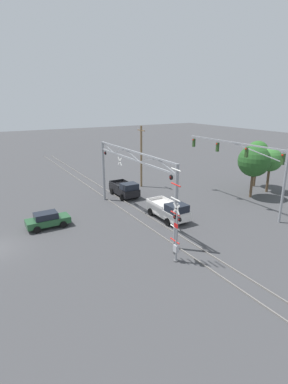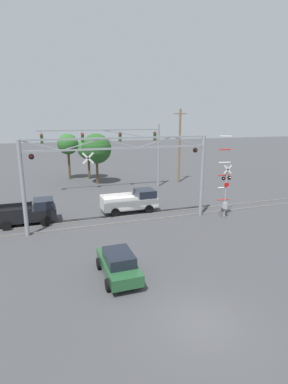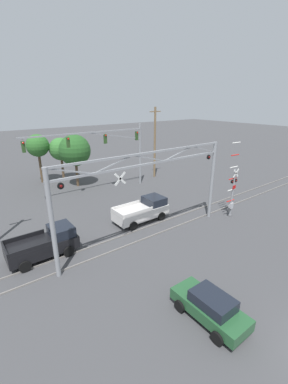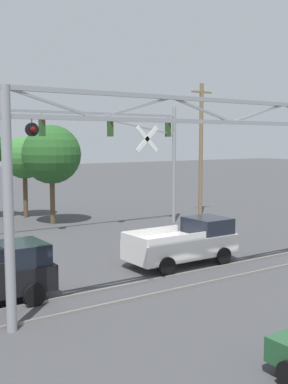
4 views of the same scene
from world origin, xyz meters
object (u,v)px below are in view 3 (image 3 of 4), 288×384
pickup_truck_following (46,243)px  background_tree_far_left_verge (75,151)px  traffic_signal_span (111,145)px  background_tree_beyond_span (61,149)px  background_tree_far_right_verge (38,146)px  utility_pole_right (155,142)px  crossing_gantry (149,184)px  crossing_signal_mast (232,192)px  pickup_truck_lead (143,210)px  sedan_waiting (210,306)px

pickup_truck_following → background_tree_far_left_verge: bearing=58.7°
traffic_signal_span → background_tree_beyond_span: (-3.34, 7.53, -1.27)m
background_tree_far_left_verge → background_tree_far_right_verge: bearing=125.9°
utility_pole_right → background_tree_beyond_span: bearing=150.1°
background_tree_far_left_verge → crossing_gantry: bearing=-93.7°
crossing_gantry → crossing_signal_mast: crossing_signal_mast is taller
crossing_gantry → traffic_signal_span: size_ratio=1.03×
crossing_gantry → background_tree_far_left_verge: 15.91m
utility_pole_right → background_tree_beyond_span: (-10.84, 6.22, -0.68)m
background_tree_beyond_span → traffic_signal_span: bearing=-66.1°
background_tree_far_left_verge → crossing_signal_mast: bearing=-65.5°
background_tree_beyond_span → background_tree_far_right_verge: (-2.63, 0.69, 0.61)m
crossing_signal_mast → traffic_signal_span: size_ratio=0.50×
crossing_signal_mast → pickup_truck_following: bearing=166.4°
crossing_gantry → traffic_signal_span: bearing=72.1°
crossing_signal_mast → pickup_truck_following: crossing_signal_mast is taller
traffic_signal_span → background_tree_beyond_span: 8.33m
crossing_gantry → pickup_truck_lead: crossing_gantry is taller
sedan_waiting → utility_pole_right: size_ratio=0.42×
utility_pole_right → background_tree_beyond_span: size_ratio=1.66×
crossing_gantry → sedan_waiting: bearing=-106.2°
crossing_gantry → pickup_truck_following: (-6.99, 2.68, -3.64)m
traffic_signal_span → pickup_truck_lead: size_ratio=2.81×
crossing_signal_mast → background_tree_beyond_span: size_ratio=1.22×
crossing_signal_mast → traffic_signal_span: (-4.89, 13.08, 3.04)m
pickup_truck_lead → background_tree_far_left_verge: background_tree_far_left_verge is taller
sedan_waiting → background_tree_beyond_span: size_ratio=0.69×
pickup_truck_following → crossing_signal_mast: bearing=-13.6°
pickup_truck_lead → background_tree_far_right_verge: 17.90m
crossing_gantry → utility_pole_right: bearing=49.4°
background_tree_beyond_span → background_tree_far_right_verge: background_tree_far_right_verge is taller
pickup_truck_lead → pickup_truck_following: size_ratio=1.08×
pickup_truck_lead → sedan_waiting: bearing=-110.4°
crossing_signal_mast → background_tree_beyond_span: (-8.23, 20.61, 1.78)m
utility_pole_right → pickup_truck_lead: bearing=-133.4°
crossing_gantry → background_tree_far_right_verge: crossing_gantry is taller
crossing_gantry → pickup_truck_lead: (1.80, 3.13, -3.64)m
crossing_gantry → background_tree_far_left_verge: (1.02, 15.88, -0.08)m
crossing_gantry → utility_pole_right: (11.37, 13.27, 0.27)m
background_tree_far_left_verge → traffic_signal_span: bearing=-53.9°
background_tree_beyond_span → background_tree_far_right_verge: bearing=165.3°
pickup_truck_following → background_tree_beyond_span: 18.70m
traffic_signal_span → background_tree_far_left_verge: bearing=126.1°
traffic_signal_span → sedan_waiting: (-6.15, -19.77, -4.70)m
pickup_truck_lead → traffic_signal_span: bearing=76.8°
background_tree_beyond_span → crossing_gantry: bearing=-91.6°
traffic_signal_span → background_tree_far_left_verge: size_ratio=2.18×
pickup_truck_lead → background_tree_far_right_verge: size_ratio=0.80×
crossing_signal_mast → utility_pole_right: bearing=79.7°
sedan_waiting → background_tree_far_right_verge: background_tree_far_right_verge is taller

